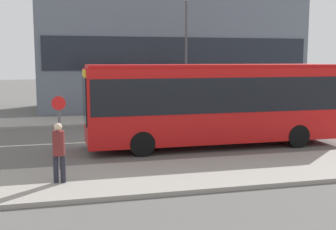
{
  "coord_description": "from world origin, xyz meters",
  "views": [
    {
      "loc": [
        -2.35,
        -18.53,
        3.66
      ],
      "look_at": [
        1.9,
        -1.74,
        1.34
      ],
      "focal_mm": 45.0,
      "sensor_mm": 36.0,
      "label": 1
    }
  ],
  "objects": [
    {
      "name": "apartment_block_left_tower",
      "position": [
        5.75,
        12.86,
        7.3
      ],
      "size": [
        19.37,
        6.8,
        14.6
      ],
      "color": "slate",
      "rests_on": "ground_plane"
    },
    {
      "name": "pedestrian_near_stop",
      "position": [
        -2.49,
        -6.41,
        1.12
      ],
      "size": [
        0.35,
        0.34,
        1.73
      ],
      "rotation": [
        0.0,
        0.0,
        -0.17
      ],
      "color": "#23232D",
      "rests_on": "sidewalk_near"
    },
    {
      "name": "street_lamp",
      "position": [
        4.82,
        5.45,
        4.5
      ],
      "size": [
        0.36,
        0.36,
        7.2
      ],
      "color": "#4C4C51",
      "rests_on": "sidewalk_far"
    },
    {
      "name": "sidewalk_far",
      "position": [
        0.0,
        6.25,
        0.07
      ],
      "size": [
        44.0,
        3.5,
        0.13
      ],
      "color": "gray",
      "rests_on": "ground_plane"
    },
    {
      "name": "bus_stop_sign",
      "position": [
        -2.46,
        -4.93,
        1.55
      ],
      "size": [
        0.44,
        0.12,
        2.42
      ],
      "color": "#4C4C51",
      "rests_on": "sidewalk_near"
    },
    {
      "name": "sidewalk_near",
      "position": [
        0.0,
        -6.25,
        0.07
      ],
      "size": [
        44.0,
        3.5,
        0.13
      ],
      "color": "gray",
      "rests_on": "ground_plane"
    },
    {
      "name": "city_bus",
      "position": [
        3.8,
        -2.04,
        1.97
      ],
      "size": [
        10.62,
        2.63,
        3.43
      ],
      "rotation": [
        0.0,
        0.0,
        -0.04
      ],
      "color": "red",
      "rests_on": "ground_plane"
    },
    {
      "name": "lane_centerline",
      "position": [
        0.0,
        0.0,
        0.0
      ],
      "size": [
        41.8,
        0.16,
        0.01
      ],
      "color": "silver",
      "rests_on": "ground_plane"
    },
    {
      "name": "ground_plane",
      "position": [
        0.0,
        0.0,
        0.0
      ],
      "size": [
        120.0,
        120.0,
        0.0
      ],
      "primitive_type": "plane",
      "color": "#595654"
    },
    {
      "name": "parked_car_0",
      "position": [
        12.52,
        3.21,
        0.65
      ],
      "size": [
        4.07,
        1.79,
        1.37
      ],
      "color": "black",
      "rests_on": "ground_plane"
    }
  ]
}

